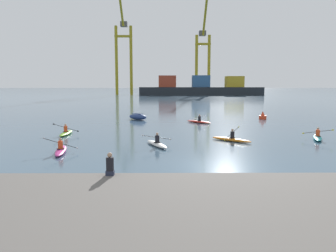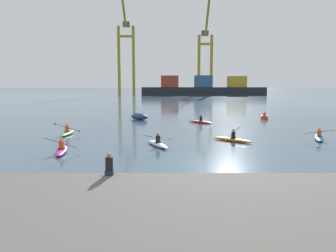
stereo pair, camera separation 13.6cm
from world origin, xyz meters
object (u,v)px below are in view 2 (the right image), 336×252
Objects in this scene: kayak_orange at (231,139)px; kayak_lime at (66,133)px; container_barge at (202,88)px; gantry_crane_west at (125,48)px; kayak_teal at (318,137)px; kayak_red at (199,121)px; kayak_magenta at (60,150)px; seated_onlooker at (108,165)px; gantry_crane_west_mid at (204,53)px; capsized_dinghy at (138,117)px; channel_buoy at (263,116)px; kayak_white at (156,144)px.

kayak_lime is at bearing 165.52° from kayak_orange.
gantry_crane_west is (-30.98, 8.38, 16.54)m from container_barge.
kayak_teal is 1.18× the size of kayak_red.
kayak_magenta is 3.86× the size of seated_onlooker.
gantry_crane_west_mid is 10.85× the size of kayak_lime.
container_barge is at bearing 79.51° from capsized_dinghy.
container_barge is at bearing -100.77° from gantry_crane_west_mid.
kayak_magenta is at bearing -121.94° from kayak_red.
gantry_crane_west_mid is at bearing 79.49° from capsized_dinghy.
channel_buoy is 0.34× the size of kayak_orange.
kayak_white is 12.79m from kayak_teal.
kayak_magenta is 1.20× the size of kayak_red.
seated_onlooker reaches higher than kayak_lime.
kayak_lime is at bearing 172.72° from kayak_teal.
kayak_red is at bearing -153.49° from channel_buoy.
kayak_red reaches higher than capsized_dinghy.
kayak_lime is (-7.86, 5.40, -0.00)m from kayak_white.
kayak_lime is 13.87m from kayak_orange.
kayak_magenta reaches higher than kayak_white.
kayak_lime is 1.18× the size of kayak_orange.
seated_onlooker is at bearing -83.39° from gantry_crane_west.
channel_buoy is 0.30× the size of kayak_white.
gantry_crane_west reaches higher than kayak_white.
kayak_magenta is 1.19× the size of kayak_orange.
kayak_orange is (-8.87, -108.60, -2.52)m from container_barge.
kayak_orange is (11.53, 4.23, -0.00)m from kayak_magenta.
kayak_red is 25.28m from seated_onlooker.
kayak_white is at bearing -82.08° from gantry_crane_west.
capsized_dinghy is at bearing 98.75° from kayak_white.
channel_buoy reaches higher than kayak_white.
kayak_red is (4.32, 14.20, 0.00)m from kayak_white.
gantry_crane_west is at bearing 96.61° from seated_onlooker.
container_barge reaches higher than kayak_lime.
capsized_dinghy is 3.05× the size of seated_onlooker.
channel_buoy is at bearing -91.14° from container_barge.
kayak_red is at bearing -26.87° from capsized_dinghy.
kayak_orange reaches higher than kayak_magenta.
kayak_orange is (-7.04, -16.39, -0.19)m from channel_buoy.
gantry_crane_west_mid is (32.75, 0.92, -2.15)m from gantry_crane_west.
kayak_teal is 1.17× the size of kayak_orange.
channel_buoy is 22.25m from kayak_white.
gantry_crane_west is 12.24× the size of kayak_white.
gantry_crane_west is at bearing 94.37° from kayak_lime.
kayak_orange is (5.57, 1.93, -0.00)m from kayak_white.
gantry_crane_west is 14.36× the size of kayak_red.
gantry_crane_west_mid is at bearing 79.23° from container_barge.
kayak_red is at bearing 76.53° from seated_onlooker.
kayak_orange is at bearing -94.67° from container_barge.
gantry_crane_west_mid is at bearing 87.97° from channel_buoy.
container_barge is 16.58× the size of kayak_red.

